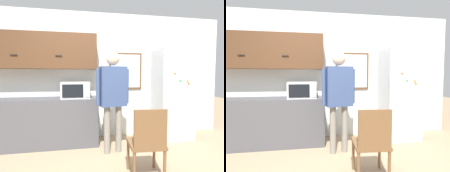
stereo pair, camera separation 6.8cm
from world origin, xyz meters
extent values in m
cube|color=silver|center=(0.00, 1.81, 1.35)|extent=(6.00, 0.06, 2.70)
cube|color=#4C4C51|center=(-1.08, 1.48, 0.46)|extent=(2.24, 0.62, 0.91)
cube|color=#51331E|center=(-1.08, 1.61, 1.83)|extent=(2.24, 0.34, 0.69)
cube|color=black|center=(-1.47, 1.43, 1.73)|extent=(0.12, 0.01, 0.01)
cube|color=black|center=(-0.69, 1.43, 1.73)|extent=(0.12, 0.01, 0.01)
cube|color=white|center=(-0.38, 1.44, 1.07)|extent=(0.54, 0.36, 0.31)
cube|color=black|center=(-0.43, 1.25, 1.07)|extent=(0.38, 0.01, 0.24)
cube|color=#B2B2B2|center=(-0.15, 1.25, 1.07)|extent=(0.08, 0.01, 0.25)
cylinder|color=gray|center=(0.16, 0.92, 0.41)|extent=(0.11, 0.11, 0.83)
cylinder|color=gray|center=(0.37, 0.95, 0.41)|extent=(0.11, 0.11, 0.83)
cube|color=#384C7A|center=(0.26, 0.94, 1.17)|extent=(0.48, 0.30, 0.68)
sphere|color=beige|center=(0.26, 0.94, 1.64)|extent=(0.23, 0.23, 0.23)
cylinder|color=#384C7A|center=(0.00, 0.89, 1.16)|extent=(0.07, 0.07, 0.61)
cylinder|color=#384C7A|center=(0.52, 0.98, 1.16)|extent=(0.07, 0.07, 0.61)
cube|color=silver|center=(1.68, 1.46, 0.95)|extent=(0.74, 0.62, 1.90)
cylinder|color=silver|center=(1.47, 1.13, 1.10)|extent=(0.02, 0.02, 0.67)
cube|color=orange|center=(1.85, 1.15, 1.19)|extent=(0.04, 0.01, 0.04)
cube|color=orange|center=(1.83, 1.15, 1.24)|extent=(0.04, 0.01, 0.04)
cube|color=green|center=(1.66, 1.15, 1.24)|extent=(0.04, 0.01, 0.04)
cube|color=orange|center=(1.55, 1.15, 1.39)|extent=(0.04, 0.01, 0.04)
cube|color=brown|center=(0.56, 0.14, 0.45)|extent=(0.48, 0.48, 0.04)
cylinder|color=brown|center=(0.76, 0.32, 0.21)|extent=(0.04, 0.04, 0.43)
cylinder|color=brown|center=(0.38, 0.35, 0.21)|extent=(0.04, 0.04, 0.43)
cylinder|color=brown|center=(0.73, -0.06, 0.21)|extent=(0.04, 0.04, 0.43)
cylinder|color=brown|center=(0.35, -0.03, 0.21)|extent=(0.04, 0.04, 0.43)
cube|color=brown|center=(0.54, -0.06, 0.71)|extent=(0.41, 0.07, 0.48)
cube|color=brown|center=(0.70, 1.77, 1.45)|extent=(0.74, 0.04, 0.81)
cube|color=silver|center=(0.70, 1.75, 1.45)|extent=(0.66, 0.01, 0.73)
camera|label=1|loc=(-0.29, -2.02, 1.36)|focal=28.00mm
camera|label=2|loc=(-0.22, -2.03, 1.36)|focal=28.00mm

